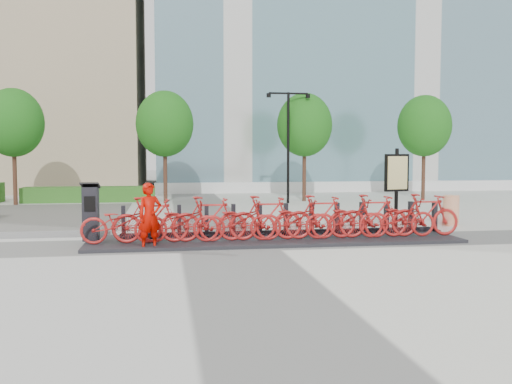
{
  "coord_description": "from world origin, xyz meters",
  "views": [
    {
      "loc": [
        -1.53,
        -14.24,
        2.31
      ],
      "look_at": [
        1.0,
        1.5,
        1.2
      ],
      "focal_mm": 40.0,
      "sensor_mm": 36.0,
      "label": 1
    }
  ],
  "objects": [
    {
      "name": "tree_0",
      "position": [
        -8.0,
        12.0,
        3.59
      ],
      "size": [
        2.6,
        2.6,
        5.1
      ],
      "color": "#4E2C1A",
      "rests_on": "ground"
    },
    {
      "name": "bike_9",
      "position": [
        3.88,
        -0.05,
        0.65
      ],
      "size": [
        1.89,
        0.53,
        1.14
      ],
      "primitive_type": "imported",
      "rotation": [
        0.0,
        0.0,
        1.57
      ],
      "color": "#A81B19",
      "rests_on": "dock_pad"
    },
    {
      "name": "streetlamp",
      "position": [
        4.0,
        11.0,
        3.13
      ],
      "size": [
        2.0,
        0.2,
        5.0
      ],
      "color": "black",
      "rests_on": "ground"
    },
    {
      "name": "tree_2",
      "position": [
        5.0,
        12.0,
        3.59
      ],
      "size": [
        2.6,
        2.6,
        5.1
      ],
      "color": "#4E2C1A",
      "rests_on": "ground"
    },
    {
      "name": "bike_10",
      "position": [
        4.6,
        -0.05,
        0.59
      ],
      "size": [
        1.95,
        0.68,
        1.02
      ],
      "primitive_type": "imported",
      "rotation": [
        0.0,
        0.0,
        1.57
      ],
      "color": "#A81B19",
      "rests_on": "dock_pad"
    },
    {
      "name": "tree_3",
      "position": [
        11.0,
        12.0,
        3.59
      ],
      "size": [
        2.6,
        2.6,
        5.1
      ],
      "color": "#4E2C1A",
      "rests_on": "ground"
    },
    {
      "name": "bike_11",
      "position": [
        5.32,
        -0.05,
        0.65
      ],
      "size": [
        1.89,
        0.53,
        1.14
      ],
      "primitive_type": "imported",
      "rotation": [
        0.0,
        0.0,
        1.57
      ],
      "color": "#A81B19",
      "rests_on": "dock_pad"
    },
    {
      "name": "bike_5",
      "position": [
        1.0,
        -0.05,
        0.65
      ],
      "size": [
        1.89,
        0.53,
        1.14
      ],
      "primitive_type": "imported",
      "rotation": [
        0.0,
        0.0,
        1.57
      ],
      "color": "#A81B19",
      "rests_on": "dock_pad"
    },
    {
      "name": "bike_2",
      "position": [
        -1.16,
        -0.05,
        0.59
      ],
      "size": [
        1.95,
        0.68,
        1.02
      ],
      "primitive_type": "imported",
      "rotation": [
        0.0,
        0.0,
        1.57
      ],
      "color": "#A81B19",
      "rests_on": "dock_pad"
    },
    {
      "name": "tree_1",
      "position": [
        -1.5,
        12.0,
        3.59
      ],
      "size": [
        2.6,
        2.6,
        5.1
      ],
      "color": "#4E2C1A",
      "rests_on": "ground"
    },
    {
      "name": "bike_1",
      "position": [
        -1.88,
        -0.05,
        0.65
      ],
      "size": [
        1.89,
        0.53,
        1.14
      ],
      "primitive_type": "imported",
      "rotation": [
        0.0,
        0.0,
        1.57
      ],
      "color": "#A81B19",
      "rests_on": "dock_pad"
    },
    {
      "name": "bike_3",
      "position": [
        -0.44,
        -0.05,
        0.65
      ],
      "size": [
        1.89,
        0.53,
        1.14
      ],
      "primitive_type": "imported",
      "rotation": [
        0.0,
        0.0,
        1.57
      ],
      "color": "#A81B19",
      "rests_on": "dock_pad"
    },
    {
      "name": "construction_barrel",
      "position": [
        7.38,
        2.44,
        0.48
      ],
      "size": [
        0.5,
        0.5,
        0.96
      ],
      "primitive_type": "cylinder",
      "rotation": [
        0.0,
        0.0,
        -0.01
      ],
      "color": "#DF5000",
      "rests_on": "ground"
    },
    {
      "name": "glass_building",
      "position": [
        14.0,
        26.0,
        12.0
      ],
      "size": [
        32.0,
        16.0,
        24.0
      ],
      "primitive_type": "cube",
      "color": "#5999A3",
      "rests_on": "ground"
    },
    {
      "name": "hedge_b",
      "position": [
        -5.0,
        13.2,
        0.35
      ],
      "size": [
        6.0,
        1.2,
        0.7
      ],
      "primitive_type": "cube",
      "color": "#2B7720",
      "rests_on": "ground"
    },
    {
      "name": "dock_pad",
      "position": [
        1.3,
        0.3,
        0.04
      ],
      "size": [
        9.6,
        2.4,
        0.08
      ],
      "primitive_type": "cube",
      "color": "black",
      "rests_on": "ground"
    },
    {
      "name": "bike_8",
      "position": [
        3.16,
        -0.05,
        0.59
      ],
      "size": [
        1.95,
        0.68,
        1.02
      ],
      "primitive_type": "imported",
      "rotation": [
        0.0,
        0.0,
        1.57
      ],
      "color": "#A81B19",
      "rests_on": "dock_pad"
    },
    {
      "name": "dock_rail_posts",
      "position": [
        1.72,
        0.77,
        0.51
      ],
      "size": [
        8.74,
        0.5,
        0.85
      ],
      "primitive_type": null,
      "color": "black",
      "rests_on": "dock_pad"
    },
    {
      "name": "bike_0",
      "position": [
        -2.6,
        -0.05,
        0.59
      ],
      "size": [
        1.95,
        0.68,
        1.02
      ],
      "primitive_type": "imported",
      "rotation": [
        0.0,
        0.0,
        1.57
      ],
      "color": "#A81B19",
      "rests_on": "dock_pad"
    },
    {
      "name": "kiosk",
      "position": [
        -3.38,
        0.52,
        0.79
      ],
      "size": [
        0.48,
        0.41,
        1.49
      ],
      "rotation": [
        0.0,
        0.0,
        -0.05
      ],
      "color": "black",
      "rests_on": "dock_pad"
    },
    {
      "name": "worker_red",
      "position": [
        -1.89,
        -0.58,
        0.8
      ],
      "size": [
        0.68,
        0.58,
        1.59
      ],
      "primitive_type": "imported",
      "rotation": [
        0.0,
        0.0,
        0.4
      ],
      "color": "#B10900",
      "rests_on": "ground"
    },
    {
      "name": "map_sign",
      "position": [
        5.24,
        1.68,
        1.61
      ],
      "size": [
        0.8,
        0.3,
        2.43
      ],
      "rotation": [
        0.0,
        0.0,
        0.23
      ],
      "color": "black",
      "rests_on": "ground"
    },
    {
      "name": "bike_4",
      "position": [
        0.28,
        -0.05,
        0.59
      ],
      "size": [
        1.95,
        0.68,
        1.02
      ],
      "primitive_type": "imported",
      "rotation": [
        0.0,
        0.0,
        1.57
      ],
      "color": "#A81B19",
      "rests_on": "dock_pad"
    },
    {
      "name": "bike_7",
      "position": [
        2.44,
        -0.05,
        0.65
      ],
      "size": [
        1.89,
        0.53,
        1.14
      ],
      "primitive_type": "imported",
      "rotation": [
        0.0,
        0.0,
        1.57
      ],
      "color": "#A81B19",
      "rests_on": "dock_pad"
    },
    {
      "name": "ground",
      "position": [
        0.0,
        0.0,
        0.0
      ],
      "size": [
        120.0,
        120.0,
        0.0
      ],
      "primitive_type": "plane",
      "color": "beige"
    },
    {
      "name": "bike_6",
      "position": [
        1.72,
        -0.05,
        0.59
      ],
      "size": [
        1.95,
        0.68,
        1.02
      ],
      "primitive_type": "imported",
      "rotation": [
        0.0,
        0.0,
        1.57
      ],
      "color": "#A81B19",
      "rests_on": "dock_pad"
    }
  ]
}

